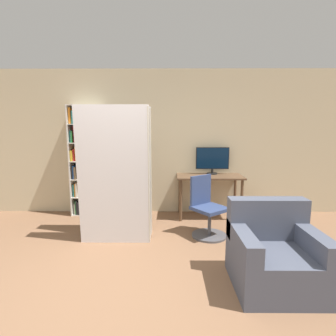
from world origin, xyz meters
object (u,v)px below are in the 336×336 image
object	(u,v)px
mattress_near	(115,176)
armchair	(274,254)
office_chair	(207,212)
mattress_far	(119,172)
monitor	(212,159)
bookshelf	(84,162)

from	to	relation	value
mattress_near	armchair	xyz separation A→B (m)	(1.85, -1.02, -0.64)
office_chair	mattress_near	world-z (taller)	mattress_near
mattress_far	armchair	bearing A→B (deg)	-35.41
monitor	armchair	bearing A→B (deg)	-82.97
monitor	bookshelf	size ratio (longest dim) A/B	0.30
office_chair	mattress_near	bearing A→B (deg)	-169.70
monitor	armchair	size ratio (longest dim) A/B	0.73
office_chair	mattress_near	size ratio (longest dim) A/B	0.47
monitor	armchair	world-z (taller)	monitor
monitor	bookshelf	world-z (taller)	bookshelf
mattress_near	mattress_far	bearing A→B (deg)	90.00
bookshelf	mattress_far	xyz separation A→B (m)	(0.83, -0.98, -0.04)
mattress_far	armchair	distance (m)	2.35
mattress_near	mattress_far	xyz separation A→B (m)	(0.00, 0.30, -0.00)
office_chair	mattress_far	xyz separation A→B (m)	(-1.33, 0.05, 0.60)
monitor	mattress_far	xyz separation A→B (m)	(-1.56, -0.99, -0.08)
mattress_near	armchair	size ratio (longest dim) A/B	2.27
monitor	bookshelf	distance (m)	2.40
monitor	mattress_far	world-z (taller)	mattress_far
monitor	bookshelf	xyz separation A→B (m)	(-2.40, -0.02, -0.05)
office_chair	mattress_near	xyz separation A→B (m)	(-1.33, -0.24, 0.60)
mattress_far	armchair	world-z (taller)	mattress_far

